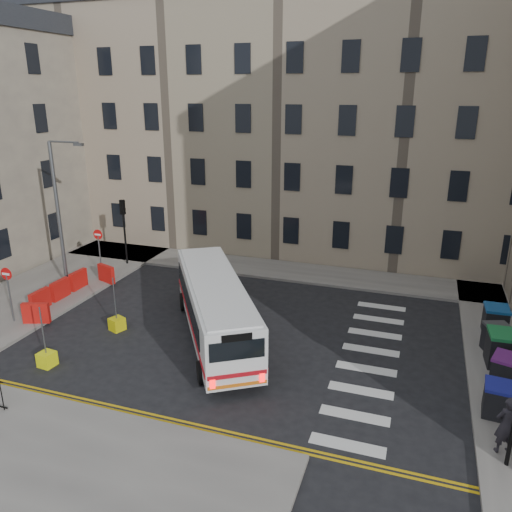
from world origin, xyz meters
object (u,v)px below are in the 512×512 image
Objects in this scene: streetlamp at (58,214)px; pedestrian at (506,425)px; wheelie_bin_a at (497,399)px; wheelie_bin_d at (497,339)px; bollard_chevron at (47,359)px; bus at (215,306)px; wheelie_bin_b at (506,371)px; wheelie_bin_c at (502,348)px; wheelie_bin_e at (495,320)px; bollard_yellow at (117,324)px.

streetlamp reaches higher than pedestrian.
wheelie_bin_d is (0.46, 4.63, 0.04)m from wheelie_bin_a.
bus is at bearing 39.21° from bollard_chevron.
wheelie_bin_a is 2.05m from wheelie_bin_b.
wheelie_bin_c is at bearing -107.05° from wheelie_bin_d.
wheelie_bin_b reaches higher than wheelie_bin_a.
streetlamp is at bearing -38.73° from pedestrian.
bus reaches higher than wheelie_bin_d.
bollard_chevron is at bearing -167.20° from wheelie_bin_a.
wheelie_bin_c is 5.59m from pedestrian.
streetlamp is 13.57× the size of bollard_chevron.
streetlamp reaches higher than wheelie_bin_e.
wheelie_bin_e reaches higher than bollard_chevron.
bus is 12.12m from pedestrian.
streetlamp is 13.57× the size of bollard_yellow.
wheelie_bin_e is at bearing 26.44° from bollard_chevron.
streetlamp is 22.85m from pedestrian.
pedestrian is 16.36m from bollard_yellow.
wheelie_bin_b reaches higher than bollard_chevron.
wheelie_bin_b is at bearing -117.90° from pedestrian.
wheelie_bin_e is (11.92, 4.18, -0.76)m from bus.
wheelie_bin_c is at bearing -116.23° from pedestrian.
wheelie_bin_b is at bearing -94.02° from wheelie_bin_c.
streetlamp reaches higher than wheelie_bin_c.
wheelie_bin_a is 0.60× the size of pedestrian.
wheelie_bin_b is (0.48, 2.00, 0.03)m from wheelie_bin_a.
bus is 11.86m from wheelie_bin_b.
wheelie_bin_e is at bearing 16.76° from bollard_yellow.
wheelie_bin_d is 1.85m from wheelie_bin_e.
wheelie_bin_a is 0.86× the size of wheelie_bin_b.
bollard_yellow is (-16.46, -0.51, -0.46)m from wheelie_bin_b.
wheelie_bin_b is 4.01m from pedestrian.
wheelie_bin_d is 2.26× the size of bollard_chevron.
wheelie_bin_d is at bearing -114.99° from pedestrian.
pedestrian reaches higher than wheelie_bin_c.
wheelie_bin_a is at bearing -43.89° from bus.
streetlamp is at bearing 123.40° from bollard_chevron.
wheelie_bin_b is 2.21× the size of bollard_yellow.
wheelie_bin_d is (-0.05, 1.04, -0.10)m from wheelie_bin_c.
pedestrian is (-0.52, -5.56, 0.24)m from wheelie_bin_c.
wheelie_bin_b is 17.82m from bollard_chevron.
wheelie_bin_c is 2.37× the size of bollard_yellow.
bus is 11.61m from wheelie_bin_a.
pedestrian is at bearing -53.09° from bus.
streetlamp is at bearing -170.22° from wheelie_bin_b.
wheelie_bin_c is (11.86, 1.29, -0.70)m from bus.
bollard_chevron is at bearing -149.00° from wheelie_bin_b.
bollard_yellow is at bearing -164.69° from wheelie_bin_e.
wheelie_bin_d is (-0.02, 2.63, 0.00)m from wheelie_bin_b.
wheelie_bin_a is 3.63m from wheelie_bin_c.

